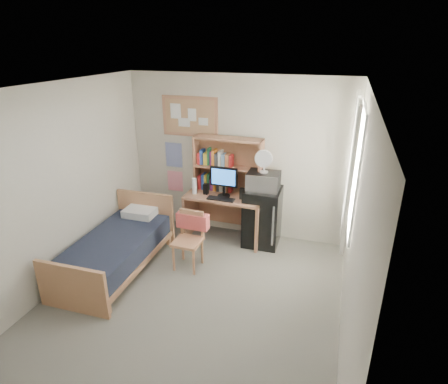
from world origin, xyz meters
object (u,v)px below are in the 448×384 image
(mini_fridge, at_px, (262,216))
(bed, at_px, (116,254))
(speaker_left, at_px, (206,189))
(microwave, at_px, (263,181))
(monitor, at_px, (224,183))
(desk, at_px, (225,217))
(bulletin_board, at_px, (190,116))
(desk_chair, at_px, (188,241))
(speaker_right, at_px, (242,194))
(desk_fan, at_px, (264,162))

(mini_fridge, xyz_separation_m, bed, (-1.80, -1.38, -0.22))
(speaker_left, relative_size, microwave, 0.36)
(mini_fridge, distance_m, monitor, 0.82)
(mini_fridge, bearing_deg, desk, -177.80)
(bed, xyz_separation_m, monitor, (1.19, 1.29, 0.75))
(desk, relative_size, mini_fridge, 1.32)
(bulletin_board, height_order, desk_chair, bulletin_board)
(desk_chair, distance_m, speaker_left, 1.02)
(desk_chair, bearing_deg, desk, 77.46)
(desk_chair, relative_size, speaker_right, 4.80)
(bulletin_board, xyz_separation_m, desk, (0.69, -0.31, -1.53))
(speaker_right, xyz_separation_m, desk_fan, (0.31, 0.08, 0.51))
(desk_chair, distance_m, bed, 1.03)
(desk_chair, xyz_separation_m, mini_fridge, (0.85, 1.01, 0.05))
(bulletin_board, xyz_separation_m, monitor, (0.69, -0.37, -0.92))
(bulletin_board, xyz_separation_m, bed, (-0.50, -1.66, -1.67))
(desk, height_order, desk_chair, desk_chair)
(mini_fridge, bearing_deg, desk_fan, -90.00)
(bulletin_board, height_order, desk, bulletin_board)
(desk, xyz_separation_m, monitor, (-0.00, -0.06, 0.62))
(speaker_right, relative_size, microwave, 0.36)
(bulletin_board, xyz_separation_m, speaker_left, (0.39, -0.37, -1.06))
(monitor, distance_m, desk_fan, 0.72)
(speaker_right, bearing_deg, desk_fan, 15.14)
(microwave, bearing_deg, monitor, -174.07)
(desk_chair, relative_size, mini_fridge, 0.89)
(mini_fridge, xyz_separation_m, speaker_left, (-0.91, -0.09, 0.39))
(monitor, relative_size, speaker_right, 2.68)
(desk, xyz_separation_m, speaker_right, (0.30, -0.06, 0.47))
(microwave, bearing_deg, desk, -179.68)
(speaker_left, bearing_deg, bulletin_board, 137.40)
(bed, distance_m, speaker_left, 1.68)
(speaker_left, distance_m, speaker_right, 0.60)
(desk, relative_size, bed, 0.68)
(monitor, xyz_separation_m, speaker_left, (-0.30, 0.00, -0.15))
(desk, relative_size, microwave, 2.58)
(bulletin_board, height_order, speaker_right, bulletin_board)
(bed, bearing_deg, desk_fan, 36.13)
(speaker_right, distance_m, microwave, 0.38)
(bulletin_board, xyz_separation_m, speaker_right, (0.99, -0.38, -1.06))
(bulletin_board, bearing_deg, bed, -106.75)
(desk, bearing_deg, mini_fridge, 4.07)
(desk, bearing_deg, microwave, 2.19)
(bed, height_order, monitor, monitor)
(bulletin_board, bearing_deg, desk, -24.39)
(speaker_left, bearing_deg, speaker_right, -0.00)
(speaker_left, distance_m, microwave, 0.94)
(desk_chair, relative_size, monitor, 1.79)
(desk, distance_m, monitor, 0.62)
(bed, bearing_deg, desk_chair, 20.46)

